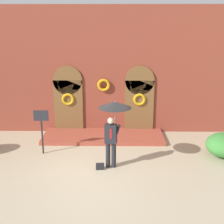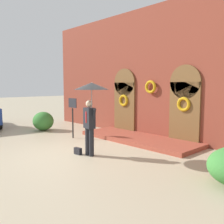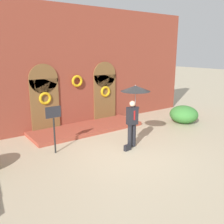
# 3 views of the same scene
# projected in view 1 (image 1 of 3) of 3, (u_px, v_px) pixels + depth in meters

# --- Properties ---
(ground_plane) EXTENTS (80.00, 80.00, 0.00)m
(ground_plane) POSITION_uv_depth(u_px,v_px,m) (100.00, 170.00, 10.66)
(ground_plane) COLOR tan
(building_facade) EXTENTS (14.00, 2.30, 5.60)m
(building_facade) POSITION_uv_depth(u_px,v_px,m) (104.00, 73.00, 13.91)
(building_facade) COLOR brown
(building_facade) RESTS_ON ground
(person_with_umbrella) EXTENTS (1.10, 1.10, 2.36)m
(person_with_umbrella) POSITION_uv_depth(u_px,v_px,m) (114.00, 114.00, 10.37)
(person_with_umbrella) COLOR black
(person_with_umbrella) RESTS_ON ground
(handbag) EXTENTS (0.29, 0.15, 0.22)m
(handbag) POSITION_uv_depth(u_px,v_px,m) (100.00, 166.00, 10.68)
(handbag) COLOR black
(handbag) RESTS_ON ground
(sign_post) EXTENTS (0.56, 0.06, 1.72)m
(sign_post) POSITION_uv_depth(u_px,v_px,m) (42.00, 125.00, 11.71)
(sign_post) COLOR black
(sign_post) RESTS_ON ground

